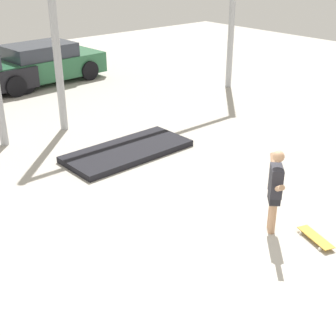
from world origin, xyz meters
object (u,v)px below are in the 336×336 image
object	(u,v)px
skateboarder	(275,188)
skateboard	(316,238)
manual_pad	(128,151)
parked_car_green	(44,63)

from	to	relation	value
skateboarder	skateboard	world-z (taller)	skateboarder
manual_pad	parked_car_green	distance (m)	7.41
skateboard	parked_car_green	distance (m)	12.29
skateboard	parked_car_green	bearing A→B (deg)	12.30
skateboarder	manual_pad	bearing A→B (deg)	44.90
parked_car_green	manual_pad	bearing A→B (deg)	-106.25
manual_pad	parked_car_green	world-z (taller)	parked_car_green
skateboarder	parked_car_green	distance (m)	11.62
skateboarder	parked_car_green	xyz separation A→B (m)	(1.67, 11.50, -0.14)
skateboard	parked_car_green	xyz separation A→B (m)	(1.36, 12.19, 0.62)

